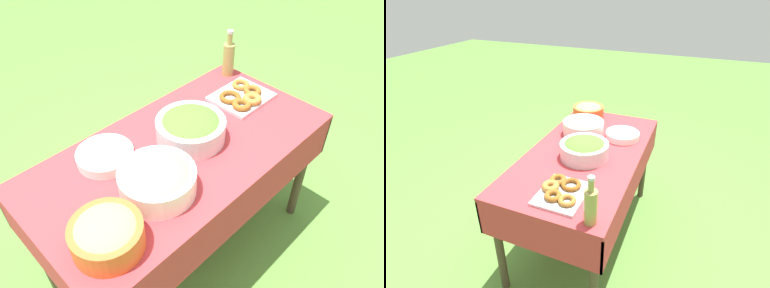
# 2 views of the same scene
# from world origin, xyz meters

# --- Properties ---
(ground_plane) EXTENTS (14.00, 14.00, 0.00)m
(ground_plane) POSITION_xyz_m (0.00, 0.00, 0.00)
(ground_plane) COLOR #568C38
(picnic_table) EXTENTS (1.39, 0.72, 0.74)m
(picnic_table) POSITION_xyz_m (0.00, 0.00, 0.63)
(picnic_table) COLOR #B73338
(picnic_table) RESTS_ON ground_plane
(salad_bowl) EXTENTS (0.31, 0.31, 0.12)m
(salad_bowl) POSITION_xyz_m (-0.08, -0.02, 0.81)
(salad_bowl) COLOR silver
(salad_bowl) RESTS_ON picnic_table
(pasta_bowl) EXTENTS (0.30, 0.30, 0.12)m
(pasta_bowl) POSITION_xyz_m (0.23, 0.11, 0.81)
(pasta_bowl) COLOR white
(pasta_bowl) RESTS_ON picnic_table
(donut_platter) EXTENTS (0.29, 0.26, 0.05)m
(donut_platter) POSITION_xyz_m (-0.48, -0.05, 0.76)
(donut_platter) COLOR silver
(donut_platter) RESTS_ON picnic_table
(plate_stack) EXTENTS (0.24, 0.24, 0.05)m
(plate_stack) POSITION_xyz_m (0.28, -0.17, 0.77)
(plate_stack) COLOR white
(plate_stack) RESTS_ON picnic_table
(olive_oil_bottle) EXTENTS (0.06, 0.06, 0.26)m
(olive_oil_bottle) POSITION_xyz_m (-0.63, -0.27, 0.84)
(olive_oil_bottle) COLOR #998E4C
(olive_oil_bottle) RESTS_ON picnic_table
(bread_bowl) EXTENTS (0.25, 0.25, 0.13)m
(bread_bowl) POSITION_xyz_m (0.52, 0.18, 0.81)
(bread_bowl) COLOR #E05B28
(bread_bowl) RESTS_ON picnic_table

